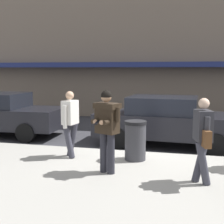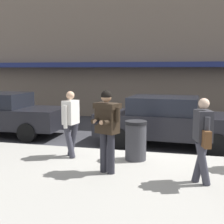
# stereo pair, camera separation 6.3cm
# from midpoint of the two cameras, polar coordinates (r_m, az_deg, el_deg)

# --- Properties ---
(ground_plane) EXTENTS (80.00, 80.00, 0.00)m
(ground_plane) POSITION_cam_midpoint_polar(r_m,az_deg,el_deg) (8.89, 6.67, -7.78)
(ground_plane) COLOR #333338
(sidewalk) EXTENTS (32.00, 5.30, 0.14)m
(sidewalk) POSITION_cam_midpoint_polar(r_m,az_deg,el_deg) (6.10, 12.63, -14.64)
(sidewalk) COLOR #99968E
(sidewalk) RESTS_ON ground
(curb_paint_line) EXTENTS (28.00, 0.12, 0.01)m
(curb_paint_line) POSITION_cam_midpoint_polar(r_m,az_deg,el_deg) (8.87, 13.19, -7.95)
(curb_paint_line) COLOR silver
(curb_paint_line) RESTS_ON ground
(parked_sedan_near) EXTENTS (4.54, 2.01, 1.54)m
(parked_sedan_near) POSITION_cam_midpoint_polar(r_m,az_deg,el_deg) (11.97, -19.38, -0.27)
(parked_sedan_near) COLOR black
(parked_sedan_near) RESTS_ON ground
(parked_sedan_mid) EXTENTS (4.59, 2.10, 1.54)m
(parked_sedan_mid) POSITION_cam_midpoint_polar(r_m,az_deg,el_deg) (9.89, 10.39, -1.57)
(parked_sedan_mid) COLOR black
(parked_sedan_mid) RESTS_ON ground
(man_texting_on_phone) EXTENTS (0.61, 0.65, 1.81)m
(man_texting_on_phone) POSITION_cam_midpoint_polar(r_m,az_deg,el_deg) (6.66, -0.67, -1.95)
(man_texting_on_phone) COLOR #23232B
(man_texting_on_phone) RESTS_ON sidewalk
(pedestrian_in_light_coat) EXTENTS (0.37, 0.59, 1.70)m
(pedestrian_in_light_coat) POSITION_cam_midpoint_polar(r_m,az_deg,el_deg) (7.99, -7.33, -1.42)
(pedestrian_in_light_coat) COLOR #33333D
(pedestrian_in_light_coat) RESTS_ON sidewalk
(pedestrian_with_bag) EXTENTS (0.40, 0.72, 1.70)m
(pedestrian_with_bag) POSITION_cam_midpoint_polar(r_m,az_deg,el_deg) (6.29, 16.56, -4.19)
(pedestrian_with_bag) COLOR #33333D
(pedestrian_with_bag) RESTS_ON sidewalk
(trash_bin) EXTENTS (0.55, 0.55, 0.98)m
(trash_bin) POSITION_cam_midpoint_polar(r_m,az_deg,el_deg) (7.78, 4.60, -5.19)
(trash_bin) COLOR #38383D
(trash_bin) RESTS_ON sidewalk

